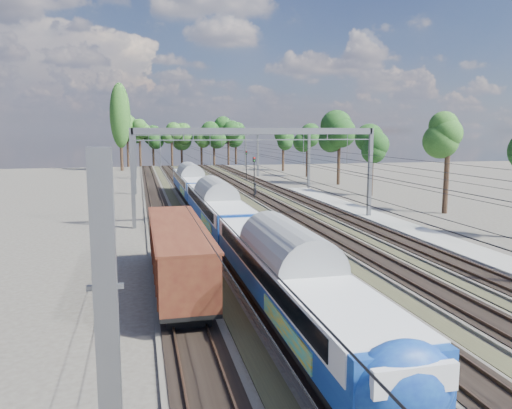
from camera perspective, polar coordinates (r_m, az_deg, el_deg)
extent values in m
plane|color=#47423A|center=(21.01, 20.53, -16.70)|extent=(220.00, 220.00, 0.00)
cube|color=#47423A|center=(61.31, -11.31, 0.14)|extent=(3.00, 130.00, 0.15)
cube|color=black|center=(61.30, -11.31, 0.23)|extent=(2.50, 130.00, 0.06)
cube|color=#473326|center=(61.27, -11.99, 0.30)|extent=(0.08, 130.00, 0.14)
cube|color=#473326|center=(61.31, -10.64, 0.34)|extent=(0.08, 130.00, 0.14)
cube|color=#47423A|center=(61.62, -7.13, 0.28)|extent=(3.00, 130.00, 0.15)
cube|color=black|center=(61.61, -7.13, 0.37)|extent=(2.50, 130.00, 0.06)
cube|color=#473326|center=(61.52, -7.80, 0.44)|extent=(0.08, 130.00, 0.14)
cube|color=#473326|center=(61.67, -6.47, 0.48)|extent=(0.08, 130.00, 0.14)
cube|color=#47423A|center=(62.25, -3.01, 0.42)|extent=(3.00, 130.00, 0.15)
cube|color=black|center=(62.24, -3.01, 0.50)|extent=(2.50, 130.00, 0.06)
cube|color=#473326|center=(62.10, -3.66, 0.57)|extent=(0.08, 130.00, 0.14)
cube|color=#473326|center=(62.36, -2.36, 0.62)|extent=(0.08, 130.00, 0.14)
cube|color=#47423A|center=(63.20, 1.01, 0.55)|extent=(3.00, 130.00, 0.15)
cube|color=black|center=(63.19, 1.01, 0.63)|extent=(2.50, 130.00, 0.06)
cube|color=#473326|center=(63.00, 0.38, 0.70)|extent=(0.08, 130.00, 0.14)
cube|color=#473326|center=(63.35, 1.64, 0.74)|extent=(0.08, 130.00, 0.14)
cube|color=#47423A|center=(64.45, 4.89, 0.67)|extent=(3.00, 130.00, 0.15)
cube|color=black|center=(64.43, 4.89, 0.76)|extent=(2.50, 130.00, 0.06)
cube|color=#473326|center=(64.20, 4.28, 0.82)|extent=(0.08, 130.00, 0.14)
cube|color=#473326|center=(64.65, 5.50, 0.86)|extent=(0.08, 130.00, 0.14)
cube|color=#342F21|center=(61.43, -9.21, 0.16)|extent=(1.10, 130.00, 0.05)
cube|color=#342F21|center=(61.90, -5.06, 0.30)|extent=(1.10, 130.00, 0.05)
cube|color=#342F21|center=(62.69, -0.98, 0.44)|extent=(1.10, 130.00, 0.05)
cube|color=#342F21|center=(63.79, 2.97, 0.57)|extent=(1.10, 130.00, 0.05)
cube|color=gray|center=(43.27, 19.12, -3.49)|extent=(3.00, 70.00, 0.30)
cube|color=slate|center=(45.87, -13.92, 2.88)|extent=(0.35, 0.35, 9.00)
cube|color=slate|center=(51.06, 12.89, 3.46)|extent=(0.35, 0.35, 9.00)
cube|color=slate|center=(46.96, 0.22, 8.38)|extent=(23.00, 0.35, 0.60)
cube|color=slate|center=(93.77, -13.65, 5.60)|extent=(0.35, 0.35, 9.00)
cube|color=slate|center=(96.41, 0.21, 5.91)|extent=(0.35, 0.35, 9.00)
cube|color=slate|center=(94.30, -6.67, 8.35)|extent=(23.00, 0.35, 0.60)
cube|color=slate|center=(70.81, -13.73, 4.55)|extent=(0.35, 0.35, 8.50)
cube|color=slate|center=(115.76, -13.60, 5.97)|extent=(0.35, 0.35, 8.50)
cube|color=slate|center=(75.01, 6.05, 4.95)|extent=(0.35, 0.35, 8.50)
cube|color=slate|center=(118.37, -1.19, 6.25)|extent=(0.35, 0.35, 8.50)
cylinder|color=black|center=(60.78, -11.46, 5.21)|extent=(0.03, 130.00, 0.03)
cylinder|color=black|center=(60.74, -11.49, 6.24)|extent=(0.03, 130.00, 0.03)
cylinder|color=black|center=(61.09, -7.22, 5.32)|extent=(0.03, 130.00, 0.03)
cylinder|color=black|center=(61.05, -7.24, 6.35)|extent=(0.03, 130.00, 0.03)
cylinder|color=black|center=(61.73, -3.05, 5.41)|extent=(0.03, 130.00, 0.03)
cylinder|color=black|center=(61.68, -3.05, 6.43)|extent=(0.03, 130.00, 0.03)
cylinder|color=black|center=(62.69, 1.02, 5.47)|extent=(0.03, 130.00, 0.03)
cylinder|color=black|center=(62.64, 1.03, 6.47)|extent=(0.03, 130.00, 0.03)
cylinder|color=black|center=(63.94, 4.95, 5.49)|extent=(0.03, 130.00, 0.03)
cylinder|color=black|center=(63.90, 4.97, 6.48)|extent=(0.03, 130.00, 0.03)
cylinder|color=black|center=(126.07, -14.43, 5.85)|extent=(0.56, 0.56, 7.31)
sphere|color=#173C16|center=(125.97, -14.53, 8.51)|extent=(4.72, 4.72, 4.72)
cylinder|color=black|center=(129.19, -13.05, 5.79)|extent=(0.56, 0.56, 6.58)
sphere|color=#173C16|center=(129.08, -13.13, 8.13)|extent=(3.86, 3.86, 3.86)
cylinder|color=black|center=(127.88, -11.47, 6.01)|extent=(0.56, 0.56, 7.46)
sphere|color=#173C16|center=(127.79, -11.55, 8.69)|extent=(4.54, 4.54, 4.54)
cylinder|color=black|center=(129.95, -9.73, 5.87)|extent=(0.56, 0.56, 6.43)
sphere|color=#173C16|center=(129.83, -9.79, 8.14)|extent=(3.90, 3.90, 3.90)
cylinder|color=black|center=(127.37, -7.97, 5.97)|extent=(0.56, 0.56, 6.94)
sphere|color=#173C16|center=(127.26, -8.02, 8.47)|extent=(3.86, 3.86, 3.86)
cylinder|color=black|center=(129.49, -6.31, 6.15)|extent=(0.56, 0.56, 7.41)
sphere|color=#173C16|center=(129.39, -6.35, 8.77)|extent=(4.16, 4.16, 4.16)
cylinder|color=black|center=(129.01, -5.29, 5.76)|extent=(0.56, 0.56, 5.63)
sphere|color=#173C16|center=(128.88, -5.32, 7.76)|extent=(4.15, 4.15, 4.15)
cylinder|color=black|center=(130.40, -3.68, 5.81)|extent=(0.56, 0.56, 5.67)
sphere|color=#173C16|center=(130.27, -3.70, 7.81)|extent=(4.28, 4.28, 4.28)
cylinder|color=black|center=(131.53, -2.26, 5.82)|extent=(0.56, 0.56, 5.54)
sphere|color=#173C16|center=(131.40, -2.27, 7.75)|extent=(4.68, 4.68, 4.68)
cylinder|color=black|center=(57.91, 19.43, 2.55)|extent=(0.56, 0.56, 6.57)
sphere|color=#173C16|center=(57.65, 19.69, 7.75)|extent=(3.44, 3.44, 3.44)
cylinder|color=black|center=(69.09, 13.01, 3.68)|extent=(0.56, 0.56, 6.56)
sphere|color=#173C16|center=(68.87, 13.15, 8.03)|extent=(3.45, 3.45, 3.45)
cylinder|color=black|center=(82.21, 8.64, 4.62)|extent=(0.56, 0.56, 6.84)
sphere|color=#173C16|center=(82.03, 8.72, 8.44)|extent=(4.26, 4.26, 4.26)
cylinder|color=black|center=(95.16, 6.47, 5.15)|extent=(0.56, 0.56, 6.77)
sphere|color=#173C16|center=(95.01, 6.53, 8.41)|extent=(4.33, 4.33, 4.33)
cylinder|color=black|center=(107.70, 4.26, 5.12)|extent=(0.56, 0.56, 5.15)
sphere|color=#173C16|center=(107.55, 4.28, 7.32)|extent=(4.14, 4.14, 4.14)
cylinder|color=black|center=(113.73, -15.20, 7.76)|extent=(0.70, 0.70, 16.00)
ellipsoid|color=#22541C|center=(113.77, -15.27, 9.78)|extent=(4.40, 4.40, 14.08)
cube|color=black|center=(17.26, 11.05, -19.94)|extent=(2.09, 3.14, 0.84)
cube|color=black|center=(30.28, -0.48, -7.21)|extent=(2.09, 3.14, 0.84)
cube|color=navy|center=(23.04, 3.59, -8.21)|extent=(2.93, 20.94, 1.99)
cube|color=silver|center=(22.89, 3.60, -6.96)|extent=(3.02, 20.10, 0.99)
cube|color=black|center=(23.36, 7.19, -6.69)|extent=(0.04, 17.80, 0.73)
cube|color=yellow|center=(19.09, 7.69, -13.52)|extent=(3.04, 5.86, 0.73)
cylinder|color=gray|center=(22.77, 3.62, -5.81)|extent=(2.97, 20.94, 2.97)
cube|color=black|center=(36.82, -2.86, -4.39)|extent=(2.09, 3.14, 0.84)
cube|color=black|center=(51.05, -5.84, -0.82)|extent=(2.09, 3.14, 0.84)
cube|color=navy|center=(43.63, -4.62, -0.29)|extent=(2.93, 20.94, 1.99)
cube|color=silver|center=(43.56, -4.63, 0.39)|extent=(3.02, 20.10, 0.99)
cube|color=black|center=(43.81, -2.66, 0.46)|extent=(0.04, 17.80, 0.73)
cube|color=yellow|center=(39.23, -3.59, -2.03)|extent=(3.04, 5.86, 0.73)
cylinder|color=gray|center=(43.49, -4.63, 1.01)|extent=(2.97, 20.94, 2.97)
cube|color=black|center=(57.80, -6.73, 0.25)|extent=(2.09, 3.14, 0.84)
cube|color=black|center=(72.27, -8.07, 1.86)|extent=(2.09, 3.14, 0.84)
cube|color=navy|center=(64.85, -7.50, 2.52)|extent=(2.93, 20.94, 1.99)
cube|color=silver|center=(64.79, -7.51, 2.98)|extent=(3.02, 20.10, 0.99)
cube|color=black|center=(64.96, -6.17, 3.02)|extent=(0.04, 17.80, 0.73)
cube|color=yellow|center=(60.35, -7.04, 1.59)|extent=(3.04, 5.86, 0.73)
cylinder|color=gray|center=(64.75, -7.51, 3.40)|extent=(2.97, 20.94, 2.97)
ellipsoid|color=navy|center=(14.21, 16.40, -19.33)|extent=(2.97, 1.63, 2.53)
cube|color=black|center=(23.64, -7.88, -12.07)|extent=(1.96, 2.54, 0.68)
cube|color=black|center=(32.76, -9.49, -6.27)|extent=(1.96, 2.54, 0.68)
cube|color=black|center=(28.04, -8.84, -7.84)|extent=(2.64, 13.69, 0.20)
cube|color=#481B13|center=(27.69, -8.91, -5.12)|extent=(2.64, 13.69, 2.54)
cube|color=#481B13|center=(27.41, -8.97, -2.44)|extent=(2.84, 13.69, 0.12)
imported|color=black|center=(66.17, -0.08, 1.69)|extent=(0.61, 0.79, 1.94)
cylinder|color=black|center=(63.97, -0.21, 2.74)|extent=(0.13, 0.13, 4.79)
cube|color=black|center=(63.76, -0.21, 5.18)|extent=(0.38, 0.30, 0.67)
sphere|color=red|center=(63.63, -0.18, 5.34)|extent=(0.15, 0.15, 0.15)
sphere|color=#0C9919|center=(63.64, -0.18, 5.04)|extent=(0.15, 0.15, 0.15)
cylinder|color=black|center=(88.51, -1.11, 4.25)|extent=(0.13, 0.13, 4.60)
cube|color=black|center=(88.36, -1.11, 5.95)|extent=(0.36, 0.26, 0.64)
sphere|color=red|center=(88.24, -1.09, 6.07)|extent=(0.15, 0.15, 0.15)
sphere|color=#0C9919|center=(88.25, -1.09, 5.86)|extent=(0.15, 0.15, 0.15)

